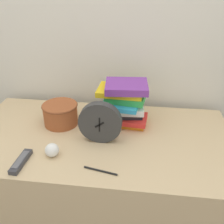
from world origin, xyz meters
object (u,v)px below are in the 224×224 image
object	(u,v)px
desk_clock	(100,123)
book_stack	(123,103)
crumpled_paper_ball	(52,150)
pen	(100,171)
tv_remote	(21,161)
basket	(60,113)

from	to	relation	value
desk_clock	book_stack	world-z (taller)	book_stack
crumpled_paper_ball	pen	xyz separation A→B (m)	(0.23, -0.08, -0.03)
pen	desk_clock	bearing A→B (deg)	99.35
tv_remote	pen	distance (m)	0.34
book_stack	pen	size ratio (longest dim) A/B	1.85
basket	tv_remote	bearing A→B (deg)	-102.30
desk_clock	crumpled_paper_ball	size ratio (longest dim) A/B	3.32
tv_remote	crumpled_paper_ball	world-z (taller)	crumpled_paper_ball
desk_clock	tv_remote	xyz separation A→B (m)	(-0.31, -0.21, -0.09)
crumpled_paper_ball	book_stack	bearing A→B (deg)	48.72
desk_clock	basket	world-z (taller)	desk_clock
desk_clock	basket	bearing A→B (deg)	150.49
tv_remote	pen	bearing A→B (deg)	-1.23
desk_clock	book_stack	xyz separation A→B (m)	(0.09, 0.18, 0.02)
tv_remote	pen	world-z (taller)	tv_remote
desk_clock	book_stack	distance (m)	0.21
tv_remote	crumpled_paper_ball	bearing A→B (deg)	30.17
tv_remote	crumpled_paper_ball	xyz separation A→B (m)	(0.12, 0.07, 0.02)
basket	pen	size ratio (longest dim) A/B	1.29
desk_clock	basket	size ratio (longest dim) A/B	1.10
book_stack	basket	world-z (taller)	book_stack
basket	pen	distance (m)	0.44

